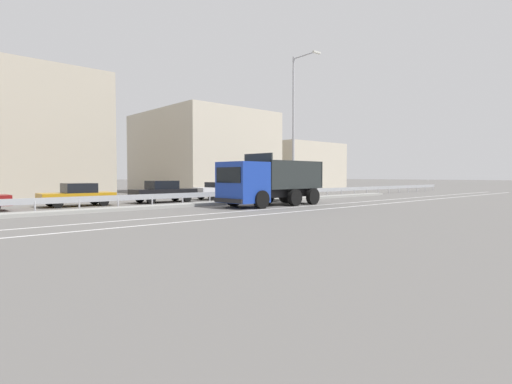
{
  "coord_description": "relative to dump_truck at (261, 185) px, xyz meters",
  "views": [
    {
      "loc": [
        -16.57,
        -19.23,
        1.89
      ],
      "look_at": [
        0.84,
        0.08,
        0.81
      ],
      "focal_mm": 28.0,
      "sensor_mm": 36.0,
      "label": 1
    }
  ],
  "objects": [
    {
      "name": "median_island",
      "position": [
        0.1,
        2.92,
        -1.23
      ],
      "size": [
        36.14,
        1.1,
        0.18
      ],
      "primitive_type": "cube",
      "color": "gray",
      "rests_on": "ground_plane"
    },
    {
      "name": "parked_car_6",
      "position": [
        8.66,
        7.39,
        -0.51
      ],
      "size": [
        4.86,
        1.92,
        1.63
      ],
      "rotation": [
        0.0,
        0.0,
        -1.56
      ],
      "color": "black",
      "rests_on": "ground_plane"
    },
    {
      "name": "background_building_2",
      "position": [
        24.15,
        22.06,
        1.78
      ],
      "size": [
        10.92,
        14.93,
        6.21
      ],
      "primitive_type": "cube",
      "color": "beige",
      "rests_on": "ground_plane"
    },
    {
      "name": "ground_plane",
      "position": [
        0.1,
        1.4,
        -1.32
      ],
      "size": [
        320.0,
        320.0,
        0.0
      ],
      "primitive_type": "plane",
      "color": "#605E5B"
    },
    {
      "name": "street_lamp_1",
      "position": [
        6.15,
        2.82,
        4.66
      ],
      "size": [
        0.71,
        2.55,
        10.88
      ],
      "color": "#ADADB2",
      "rests_on": "ground_plane"
    },
    {
      "name": "lane_strip_1",
      "position": [
        1.07,
        -3.84,
        -1.32
      ],
      "size": [
        65.71,
        0.16,
        0.01
      ],
      "primitive_type": "cube",
      "color": "silver",
      "rests_on": "ground_plane"
    },
    {
      "name": "median_guardrail",
      "position": [
        0.1,
        4.0,
        -0.75
      ],
      "size": [
        65.71,
        0.09,
        0.78
      ],
      "color": "#9EA0A5",
      "rests_on": "ground_plane"
    },
    {
      "name": "lane_strip_0",
      "position": [
        1.07,
        -1.77,
        -1.32
      ],
      "size": [
        65.71,
        0.16,
        0.01
      ],
      "primitive_type": "cube",
      "color": "silver",
      "rests_on": "ground_plane"
    },
    {
      "name": "median_road_sign",
      "position": [
        4.62,
        2.92,
        -0.02
      ],
      "size": [
        0.69,
        0.16,
        2.52
      ],
      "color": "white",
      "rests_on": "ground_plane"
    },
    {
      "name": "parked_car_4",
      "position": [
        -2.65,
        7.18,
        -0.57
      ],
      "size": [
        4.52,
        1.84,
        1.52
      ],
      "rotation": [
        0.0,
        0.0,
        -1.57
      ],
      "color": "black",
      "rests_on": "ground_plane"
    },
    {
      "name": "parked_car_5",
      "position": [
        2.49,
        7.47,
        -0.61
      ],
      "size": [
        4.18,
        2.01,
        1.36
      ],
      "rotation": [
        0.0,
        0.0,
        -1.64
      ],
      "color": "silver",
      "rests_on": "ground_plane"
    },
    {
      "name": "parked_car_3",
      "position": [
        -8.25,
        7.64,
        -0.61
      ],
      "size": [
        4.3,
        2.12,
        1.42
      ],
      "rotation": [
        0.0,
        0.0,
        1.53
      ],
      "color": "#B27A14",
      "rests_on": "ground_plane"
    },
    {
      "name": "background_building_1",
      "position": [
        9.36,
        19.89,
        3.06
      ],
      "size": [
        11.62,
        13.92,
        8.76
      ],
      "primitive_type": "cube",
      "color": "beige",
      "rests_on": "ground_plane"
    },
    {
      "name": "dump_truck",
      "position": [
        0.0,
        0.0,
        0.0
      ],
      "size": [
        7.41,
        2.89,
        3.21
      ],
      "rotation": [
        0.0,
        0.0,
        1.6
      ],
      "color": "#19389E",
      "rests_on": "ground_plane"
    }
  ]
}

